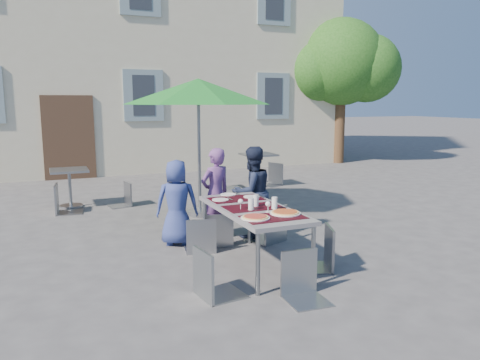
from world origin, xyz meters
name	(u,v)px	position (x,y,z in m)	size (l,w,h in m)	color
ground	(260,251)	(0.00, 0.00, 0.00)	(90.00, 90.00, 0.00)	#404043
building	(117,19)	(0.00, 11.50, 4.85)	(13.60, 8.20, 11.10)	#B8B194
tree	(342,64)	(6.55, 7.54, 3.25)	(3.60, 3.00, 4.70)	#48321F
dining_table	(253,212)	(-0.31, -0.46, 0.70)	(0.80, 1.85, 0.76)	#504F55
pizza_near_left	(255,217)	(-0.53, -0.99, 0.77)	(0.33, 0.33, 0.03)	white
pizza_near_right	(285,212)	(-0.12, -0.92, 0.77)	(0.36, 0.36, 0.03)	white
glassware	(259,203)	(-0.28, -0.57, 0.83)	(0.46, 0.39, 0.15)	silver
place_settings	(234,197)	(-0.31, 0.19, 0.76)	(0.72, 0.51, 0.01)	white
child_0	(177,202)	(-0.95, 0.77, 0.62)	(0.60, 0.39, 1.24)	navy
child_1	(216,194)	(-0.34, 0.83, 0.69)	(0.50, 0.33, 1.37)	#653C7B
child_2	(252,192)	(0.20, 0.70, 0.69)	(0.67, 0.39, 1.39)	#1B233C
chair_0	(200,214)	(-0.76, 0.30, 0.54)	(0.47, 0.48, 0.92)	#8F939A
chair_1	(217,209)	(-0.44, 0.47, 0.54)	(0.44, 0.45, 0.93)	gray
chair_2	(271,201)	(0.34, 0.34, 0.61)	(0.60, 0.60, 1.04)	gray
chair_3	(212,243)	(-1.11, -1.18, 0.59)	(0.50, 0.50, 1.01)	#949B9F
chair_4	(322,222)	(0.41, -0.89, 0.59)	(0.58, 0.58, 1.01)	gray
chair_5	(304,248)	(-0.24, -1.57, 0.55)	(0.44, 0.45, 0.94)	gray
patio_umbrella	(198,93)	(-0.10, 2.32, 2.20)	(2.63, 2.63, 2.44)	#B3B5BB
cafe_table_0	(70,181)	(-2.22, 3.94, 0.51)	(0.70, 0.70, 0.75)	#B3B5BB
bg_chair_l_0	(62,181)	(-2.38, 3.45, 0.61)	(0.51, 0.51, 1.03)	gray
bg_chair_r_0	(123,180)	(-1.25, 3.63, 0.52)	(0.46, 0.45, 0.89)	gray
cafe_table_1	(258,163)	(2.12, 4.52, 0.57)	(0.75, 0.75, 0.80)	#B3B5BB
bg_chair_l_1	(227,163)	(1.31, 4.54, 0.61)	(0.49, 0.49, 1.03)	#93999F
bg_chair_r_1	(273,161)	(2.52, 4.55, 0.61)	(0.60, 0.60, 1.03)	gray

